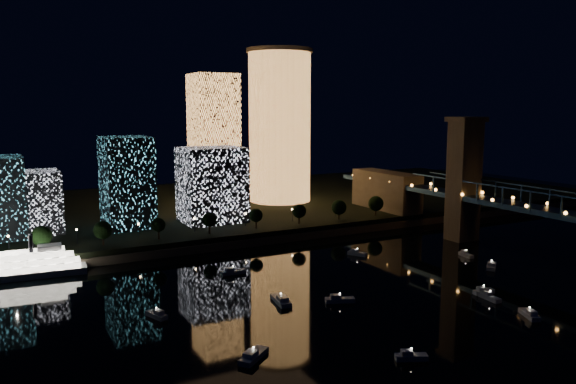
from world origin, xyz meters
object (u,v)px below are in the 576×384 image
object	(u,v)px
tower_rectangular	(214,142)
truss_bridge	(565,220)
tower_cylindrical	(280,126)
riverboat	(6,268)

from	to	relation	value
tower_rectangular	truss_bridge	xyz separation A→B (m)	(72.24, -138.21, -21.10)
tower_cylindrical	truss_bridge	distance (m)	149.14
tower_cylindrical	riverboat	distance (m)	154.19
tower_cylindrical	truss_bridge	xyz separation A→B (m)	(34.25, -142.40, -28.14)
tower_rectangular	riverboat	world-z (taller)	tower_rectangular
tower_cylindrical	tower_rectangular	xyz separation A→B (m)	(-38.00, -4.19, -7.05)
tower_rectangular	truss_bridge	size ratio (longest dim) A/B	0.24
tower_rectangular	riverboat	distance (m)	118.72
tower_rectangular	truss_bridge	world-z (taller)	tower_rectangular
tower_cylindrical	tower_rectangular	size ratio (longest dim) A/B	1.21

